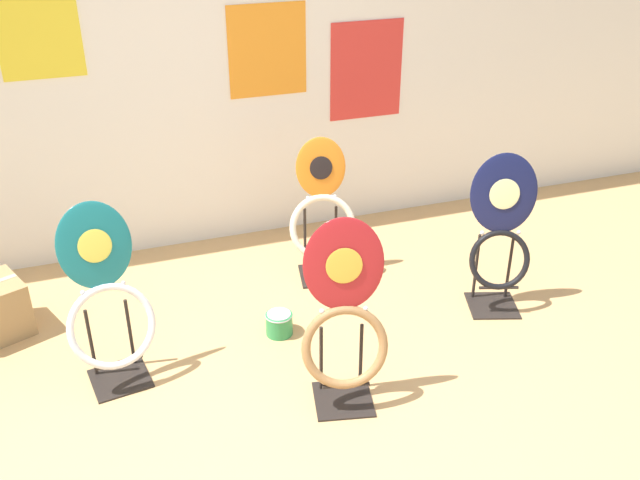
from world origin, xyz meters
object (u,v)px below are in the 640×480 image
object	(u,v)px
toilet_seat_display_teal_sax	(107,305)
paint_can	(279,323)
toilet_seat_display_orange_sun	(322,215)
toilet_seat_display_crimson_swirl	(344,324)
toilet_seat_display_navy_moon	(501,233)

from	to	relation	value
toilet_seat_display_teal_sax	paint_can	world-z (taller)	toilet_seat_display_teal_sax
toilet_seat_display_orange_sun	toilet_seat_display_crimson_swirl	distance (m)	1.18
toilet_seat_display_orange_sun	paint_can	world-z (taller)	toilet_seat_display_orange_sun
toilet_seat_display_navy_moon	paint_can	bearing A→B (deg)	174.34
toilet_seat_display_teal_sax	toilet_seat_display_navy_moon	distance (m)	2.15
toilet_seat_display_teal_sax	toilet_seat_display_orange_sun	size ratio (longest dim) A/B	1.05
toilet_seat_display_crimson_swirl	paint_can	size ratio (longest dim) A/B	6.23
toilet_seat_display_teal_sax	toilet_seat_display_crimson_swirl	bearing A→B (deg)	-27.44
toilet_seat_display_teal_sax	toilet_seat_display_crimson_swirl	distance (m)	1.15
toilet_seat_display_crimson_swirl	toilet_seat_display_navy_moon	bearing A→B (deg)	23.81
toilet_seat_display_crimson_swirl	toilet_seat_display_navy_moon	xyz separation A→B (m)	(1.13, 0.50, 0.03)
toilet_seat_display_crimson_swirl	toilet_seat_display_orange_sun	bearing A→B (deg)	75.79
toilet_seat_display_navy_moon	paint_can	xyz separation A→B (m)	(-1.27, 0.13, -0.41)
toilet_seat_display_navy_moon	paint_can	distance (m)	1.34
toilet_seat_display_crimson_swirl	toilet_seat_display_teal_sax	bearing A→B (deg)	152.56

